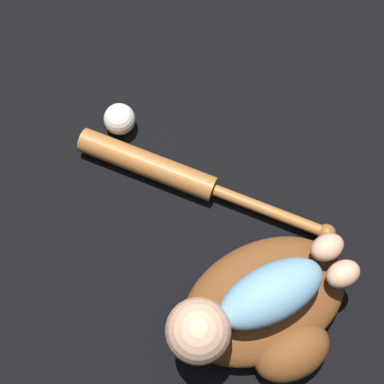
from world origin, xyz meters
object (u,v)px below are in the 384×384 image
baseball_glove (269,308)px  baby_figure (247,306)px  baseball (120,119)px  baseball_bat (172,174)px

baseball_glove → baby_figure: size_ratio=1.06×
baby_figure → baseball: size_ratio=5.33×
baseball_glove → baseball_bat: baseball_glove is taller
baseball_glove → baseball_bat: 0.35m
baseball_glove → baseball: bearing=-60.0°
baby_figure → baseball: (0.21, -0.46, -0.11)m
baseball_bat → baseball: 0.18m
baby_figure → baseball_bat: bearing=-71.4°
baseball_bat → baby_figure: bearing=108.6°
baseball_glove → baseball_bat: bearing=-63.1°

